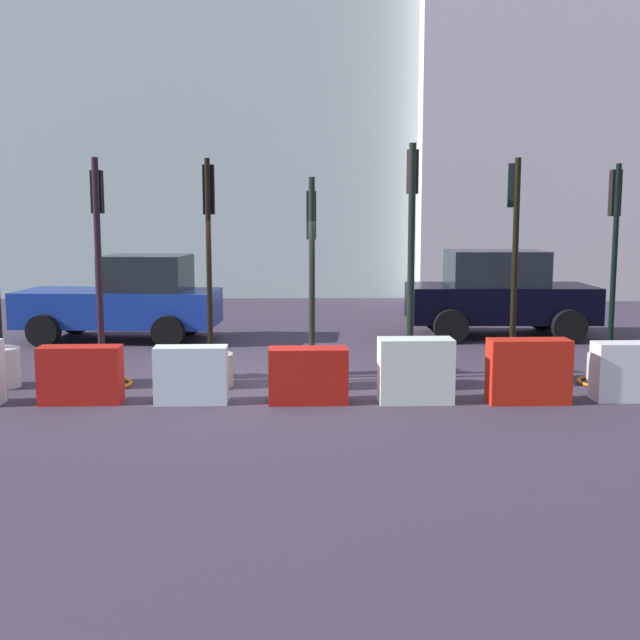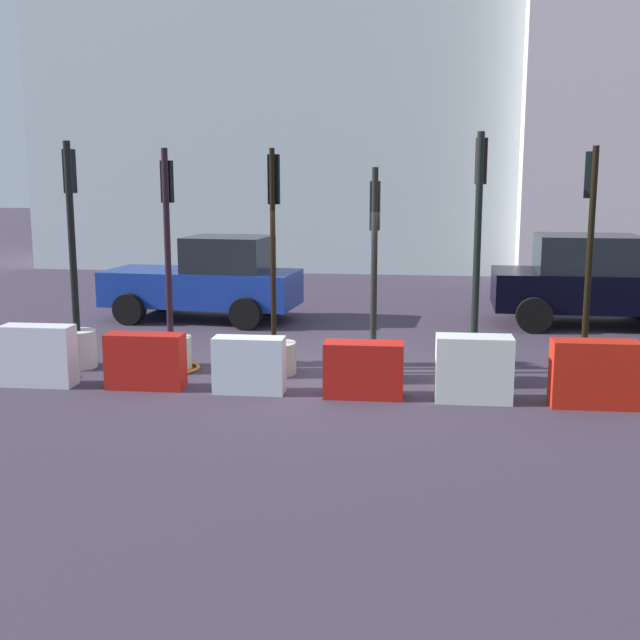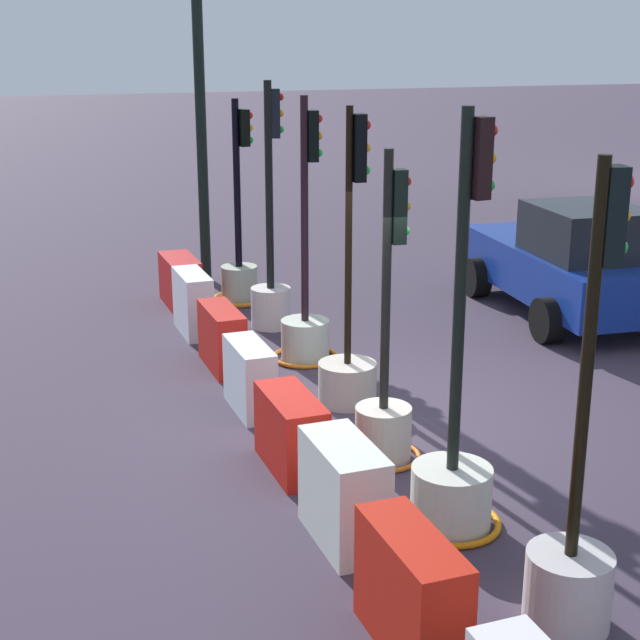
{
  "view_description": "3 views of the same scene",
  "coord_description": "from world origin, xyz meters",
  "px_view_note": "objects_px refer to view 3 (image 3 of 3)",
  "views": [
    {
      "loc": [
        0.83,
        -11.89,
        2.58
      ],
      "look_at": [
        1.04,
        0.69,
        0.9
      ],
      "focal_mm": 43.97,
      "sensor_mm": 36.0,
      "label": 1
    },
    {
      "loc": [
        1.72,
        -11.88,
        3.02
      ],
      "look_at": [
        0.06,
        -0.01,
        0.84
      ],
      "focal_mm": 44.6,
      "sensor_mm": 36.0,
      "label": 2
    },
    {
      "loc": [
        9.16,
        -3.76,
        4.18
      ],
      "look_at": [
        -1.13,
        -0.3,
        0.89
      ],
      "focal_mm": 53.56,
      "sensor_mm": 36.0,
      "label": 3
    }
  ],
  "objects_px": {
    "construction_barrier_6": "(411,593)",
    "car_blue_estate": "(569,263)",
    "traffic_light_6": "(573,545)",
    "construction_barrier_0": "(180,281)",
    "construction_barrier_3": "(250,378)",
    "construction_barrier_1": "(193,303)",
    "street_lamp_post": "(200,85)",
    "traffic_light_2": "(306,320)",
    "traffic_light_3": "(348,356)",
    "construction_barrier_4": "(291,433)",
    "construction_barrier_5": "(344,493)",
    "construction_barrier_2": "(222,338)",
    "traffic_light_4": "(384,410)",
    "traffic_light_1": "(271,279)",
    "traffic_light_5": "(453,471)",
    "traffic_light_0": "(240,268)"
  },
  "relations": [
    {
      "from": "traffic_light_3",
      "to": "construction_barrier_5",
      "type": "xyz_separation_m",
      "value": [
        2.97,
        -1.13,
        -0.12
      ]
    },
    {
      "from": "construction_barrier_4",
      "to": "construction_barrier_3",
      "type": "bearing_deg",
      "value": -179.93
    },
    {
      "from": "construction_barrier_4",
      "to": "street_lamp_post",
      "type": "height_order",
      "value": "street_lamp_post"
    },
    {
      "from": "traffic_light_6",
      "to": "construction_barrier_3",
      "type": "height_order",
      "value": "traffic_light_6"
    },
    {
      "from": "traffic_light_1",
      "to": "traffic_light_3",
      "type": "xyz_separation_m",
      "value": [
        3.18,
        0.03,
        -0.16
      ]
    },
    {
      "from": "traffic_light_3",
      "to": "construction_barrier_4",
      "type": "relative_size",
      "value": 3.11
    },
    {
      "from": "construction_barrier_0",
      "to": "street_lamp_post",
      "type": "height_order",
      "value": "street_lamp_post"
    },
    {
      "from": "traffic_light_2",
      "to": "traffic_light_3",
      "type": "height_order",
      "value": "traffic_light_2"
    },
    {
      "from": "traffic_light_3",
      "to": "traffic_light_5",
      "type": "xyz_separation_m",
      "value": [
        3.02,
        -0.14,
        -0.05
      ]
    },
    {
      "from": "construction_barrier_3",
      "to": "car_blue_estate",
      "type": "relative_size",
      "value": 0.24
    },
    {
      "from": "traffic_light_0",
      "to": "traffic_light_2",
      "type": "distance_m",
      "value": 3.04
    },
    {
      "from": "traffic_light_6",
      "to": "traffic_light_5",
      "type": "bearing_deg",
      "value": -174.12
    },
    {
      "from": "construction_barrier_5",
      "to": "construction_barrier_0",
      "type": "bearing_deg",
      "value": 179.6
    },
    {
      "from": "traffic_light_4",
      "to": "construction_barrier_0",
      "type": "xyz_separation_m",
      "value": [
        -6.32,
        -0.9,
        -0.14
      ]
    },
    {
      "from": "traffic_light_3",
      "to": "construction_barrier_1",
      "type": "distance_m",
      "value": 3.46
    },
    {
      "from": "construction_barrier_5",
      "to": "car_blue_estate",
      "type": "height_order",
      "value": "car_blue_estate"
    },
    {
      "from": "traffic_light_5",
      "to": "traffic_light_6",
      "type": "distance_m",
      "value": 1.6
    },
    {
      "from": "construction_barrier_1",
      "to": "traffic_light_0",
      "type": "bearing_deg",
      "value": 143.9
    },
    {
      "from": "traffic_light_3",
      "to": "traffic_light_0",
      "type": "bearing_deg",
      "value": -178.4
    },
    {
      "from": "traffic_light_6",
      "to": "construction_barrier_2",
      "type": "xyz_separation_m",
      "value": [
        -6.27,
        -1.14,
        -0.24
      ]
    },
    {
      "from": "car_blue_estate",
      "to": "traffic_light_2",
      "type": "bearing_deg",
      "value": -81.84
    },
    {
      "from": "construction_barrier_3",
      "to": "construction_barrier_1",
      "type": "bearing_deg",
      "value": -179.46
    },
    {
      "from": "traffic_light_3",
      "to": "construction_barrier_0",
      "type": "bearing_deg",
      "value": -167.26
    },
    {
      "from": "traffic_light_4",
      "to": "construction_barrier_1",
      "type": "xyz_separation_m",
      "value": [
        -4.8,
        -1.0,
        -0.08
      ]
    },
    {
      "from": "construction_barrier_6",
      "to": "car_blue_estate",
      "type": "xyz_separation_m",
      "value": [
        -6.81,
        5.59,
        0.39
      ]
    },
    {
      "from": "traffic_light_6",
      "to": "traffic_light_3",
      "type": "bearing_deg",
      "value": -179.73
    },
    {
      "from": "construction_barrier_4",
      "to": "construction_barrier_5",
      "type": "relative_size",
      "value": 1.06
    },
    {
      "from": "traffic_light_3",
      "to": "construction_barrier_6",
      "type": "distance_m",
      "value": 4.69
    },
    {
      "from": "construction_barrier_1",
      "to": "traffic_light_3",
      "type": "bearing_deg",
      "value": 19.88
    },
    {
      "from": "construction_barrier_3",
      "to": "traffic_light_1",
      "type": "bearing_deg",
      "value": 159.89
    },
    {
      "from": "construction_barrier_1",
      "to": "construction_barrier_5",
      "type": "relative_size",
      "value": 1.02
    },
    {
      "from": "construction_barrier_5",
      "to": "traffic_light_4",
      "type": "bearing_deg",
      "value": 146.31
    },
    {
      "from": "construction_barrier_5",
      "to": "street_lamp_post",
      "type": "xyz_separation_m",
      "value": [
        -9.2,
        0.77,
        2.88
      ]
    },
    {
      "from": "traffic_light_2",
      "to": "construction_barrier_4",
      "type": "relative_size",
      "value": 3.12
    },
    {
      "from": "traffic_light_6",
      "to": "construction_barrier_2",
      "type": "bearing_deg",
      "value": -169.67
    },
    {
      "from": "traffic_light_5",
      "to": "construction_barrier_6",
      "type": "relative_size",
      "value": 3.23
    },
    {
      "from": "construction_barrier_1",
      "to": "construction_barrier_3",
      "type": "relative_size",
      "value": 1.05
    },
    {
      "from": "construction_barrier_0",
      "to": "construction_barrier_6",
      "type": "xyz_separation_m",
      "value": [
        9.3,
        -0.12,
        0.06
      ]
    },
    {
      "from": "traffic_light_1",
      "to": "car_blue_estate",
      "type": "bearing_deg",
      "value": 78.47
    },
    {
      "from": "construction_barrier_4",
      "to": "street_lamp_post",
      "type": "relative_size",
      "value": 0.19
    },
    {
      "from": "traffic_light_1",
      "to": "construction_barrier_6",
      "type": "distance_m",
      "value": 7.81
    },
    {
      "from": "traffic_light_3",
      "to": "construction_barrier_2",
      "type": "bearing_deg",
      "value": -145.94
    },
    {
      "from": "traffic_light_6",
      "to": "construction_barrier_5",
      "type": "relative_size",
      "value": 3.32
    },
    {
      "from": "traffic_light_1",
      "to": "construction_barrier_4",
      "type": "relative_size",
      "value": 3.22
    },
    {
      "from": "traffic_light_6",
      "to": "construction_barrier_0",
      "type": "bearing_deg",
      "value": -173.31
    },
    {
      "from": "construction_barrier_6",
      "to": "street_lamp_post",
      "type": "height_order",
      "value": "street_lamp_post"
    },
    {
      "from": "traffic_light_0",
      "to": "construction_barrier_5",
      "type": "height_order",
      "value": "traffic_light_0"
    },
    {
      "from": "traffic_light_4",
      "to": "construction_barrier_5",
      "type": "xyz_separation_m",
      "value": [
        1.43,
        -0.95,
        -0.08
      ]
    },
    {
      "from": "traffic_light_2",
      "to": "construction_barrier_4",
      "type": "bearing_deg",
      "value": -20.2
    },
    {
      "from": "traffic_light_5",
      "to": "construction_barrier_4",
      "type": "distance_m",
      "value": 1.84
    }
  ]
}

